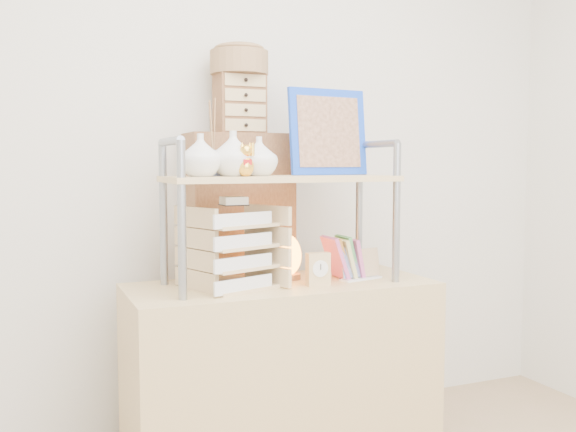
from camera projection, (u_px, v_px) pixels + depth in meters
name	position (u px, v px, depth m)	size (l,w,h in m)	color
desk	(281.00, 376.00, 2.55)	(1.20, 0.50, 0.75)	tan
cabinet	(239.00, 286.00, 2.85)	(0.45, 0.24, 1.35)	brown
hutch	(268.00, 171.00, 2.48)	(0.90, 0.34, 0.78)	gray
letter_tray	(234.00, 252.00, 2.41)	(0.35, 0.35, 0.35)	#D9BA82
salt_lamp	(288.00, 256.00, 2.61)	(0.12, 0.11, 0.18)	brown
desk_clock	(318.00, 269.00, 2.46)	(0.09, 0.04, 0.13)	tan
postcard_stand	(361.00, 270.00, 2.60)	(0.19, 0.09, 0.13)	white
drawer_chest	(240.00, 104.00, 2.76)	(0.20, 0.16, 0.25)	brown
woven_basket	(239.00, 63.00, 2.75)	(0.25, 0.25, 0.10)	olive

